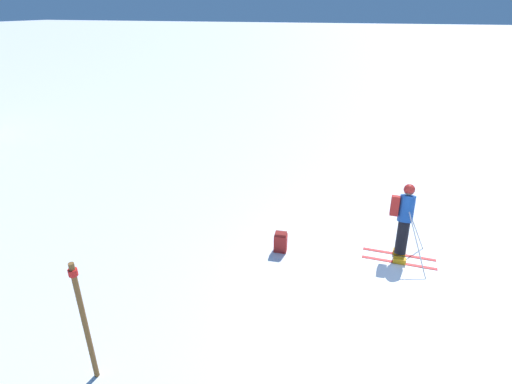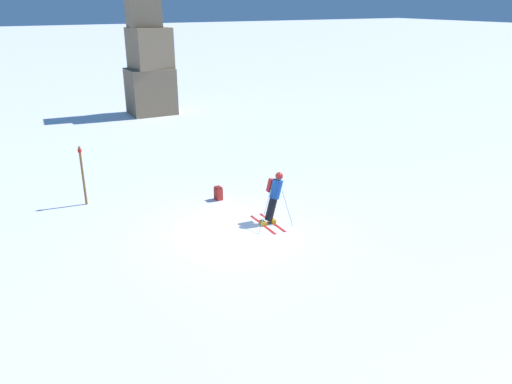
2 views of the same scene
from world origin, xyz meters
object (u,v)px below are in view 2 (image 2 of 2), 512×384
Objects in this scene: rock_pillar at (149,59)px; spare_backpack at (218,193)px; skier at (274,195)px; trail_marker at (83,173)px.

rock_pillar is 16.11m from spare_backpack.
skier is at bearing 10.53° from spare_backpack.
trail_marker reaches higher than spare_backpack.
spare_backpack is 0.23× the size of trail_marker.
rock_pillar reaches higher than skier.
rock_pillar is at bearing 84.85° from skier.
spare_backpack is (-2.53, -15.59, -3.17)m from rock_pillar.
spare_backpack is at bearing -23.42° from trail_marker.
rock_pillar is 15.50m from trail_marker.
skier is at bearing -41.78° from trail_marker.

